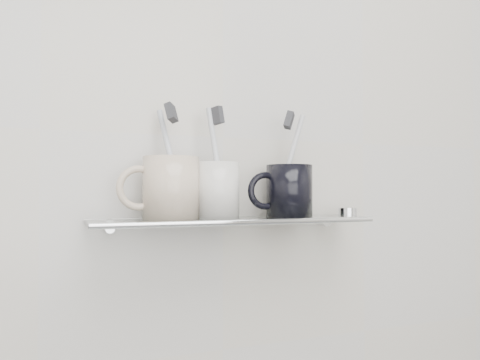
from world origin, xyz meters
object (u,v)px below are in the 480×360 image
shelf_glass (235,220)px  mug_right (289,191)px  mug_center (217,190)px  mug_left (171,188)px

shelf_glass → mug_right: mug_right is taller
mug_center → mug_left: bearing=178.1°
mug_right → mug_left: bearing=176.8°
shelf_glass → mug_right: (0.11, 0.00, 0.05)m
mug_left → mug_right: (0.22, 0.00, -0.00)m
mug_center → mug_right: bearing=-1.9°
mug_center → mug_right: (0.14, 0.00, -0.00)m
shelf_glass → mug_center: (-0.03, 0.00, 0.05)m
shelf_glass → mug_center: bearing=171.1°
mug_center → mug_right: size_ratio=1.02×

